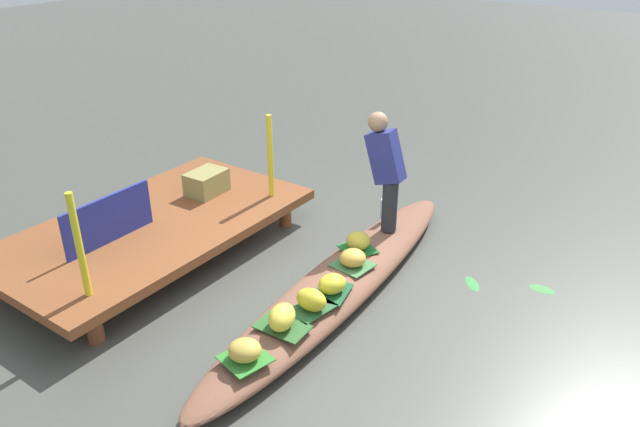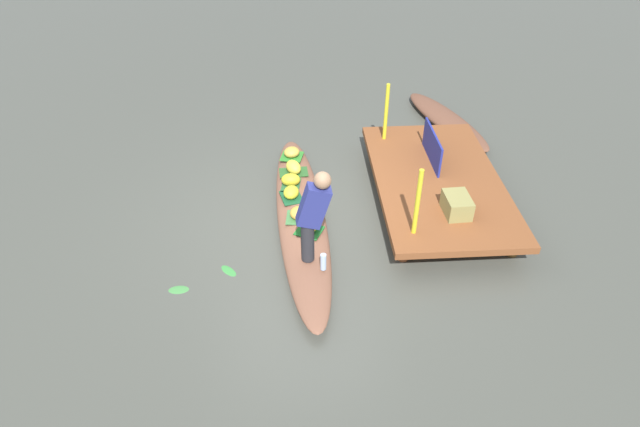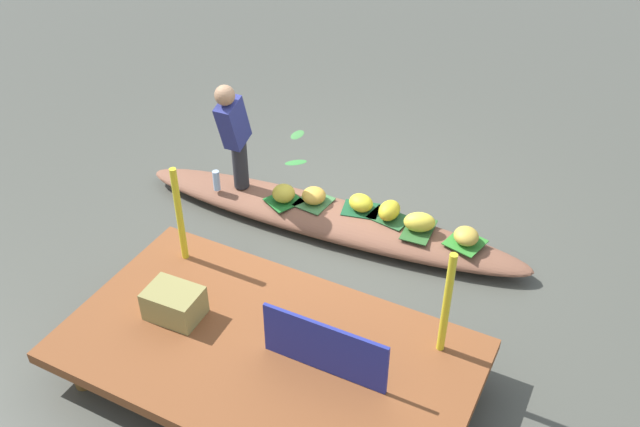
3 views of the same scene
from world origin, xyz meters
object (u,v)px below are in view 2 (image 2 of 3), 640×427
at_px(moored_boat, 447,120).
at_px(banana_bunch_1, 309,225).
at_px(banana_bunch_4, 291,180).
at_px(banana_bunch_5, 291,192).
at_px(produce_crate, 457,205).
at_px(banana_bunch_2, 293,167).
at_px(vendor_boat, 301,217).
at_px(water_bottle, 323,262).
at_px(banana_bunch_0, 299,213).
at_px(banana_bunch_3, 292,152).
at_px(vendor_person, 313,213).
at_px(market_banner, 432,147).

distance_m(moored_boat, banana_bunch_1, 4.15).
relative_size(banana_bunch_4, banana_bunch_5, 1.07).
relative_size(moored_boat, produce_crate, 5.48).
height_order(banana_bunch_1, banana_bunch_2, banana_bunch_2).
relative_size(vendor_boat, banana_bunch_5, 16.19).
bearing_deg(water_bottle, vendor_boat, -169.19).
relative_size(banana_bunch_0, banana_bunch_5, 0.96).
bearing_deg(banana_bunch_3, banana_bunch_0, 2.43).
distance_m(banana_bunch_0, produce_crate, 2.09).
bearing_deg(banana_bunch_2, water_bottle, 8.15).
bearing_deg(banana_bunch_3, banana_bunch_1, 5.73).
xyz_separation_m(vendor_boat, produce_crate, (0.35, 2.04, 0.38)).
height_order(banana_bunch_2, banana_bunch_3, banana_bunch_2).
height_order(banana_bunch_5, vendor_person, vendor_person).
distance_m(banana_bunch_3, banana_bunch_5, 1.11).
distance_m(banana_bunch_4, produce_crate, 2.38).
xyz_separation_m(banana_bunch_2, banana_bunch_3, (-0.46, -0.02, -0.02)).
bearing_deg(banana_bunch_0, vendor_boat, 170.23).
bearing_deg(banana_bunch_4, water_bottle, 11.08).
distance_m(banana_bunch_2, produce_crate, 2.50).
bearing_deg(banana_bunch_4, market_banner, 99.47).
height_order(vendor_person, market_banner, vendor_person).
bearing_deg(banana_bunch_5, produce_crate, 72.88).
height_order(banana_bunch_3, banana_bunch_4, banana_bunch_4).
height_order(vendor_boat, vendor_person, vendor_person).
bearing_deg(moored_boat, banana_bunch_3, -84.59).
height_order(banana_bunch_0, market_banner, market_banner).
bearing_deg(vendor_boat, banana_bunch_1, 8.42).
height_order(vendor_person, water_bottle, vendor_person).
height_order(banana_bunch_1, produce_crate, produce_crate).
bearing_deg(banana_bunch_4, banana_bunch_5, 0.09).
bearing_deg(banana_bunch_4, banana_bunch_1, 11.50).
bearing_deg(banana_bunch_1, banana_bunch_0, -157.10).
distance_m(vendor_person, produce_crate, 2.07).
distance_m(banana_bunch_5, water_bottle, 1.54).
distance_m(banana_bunch_0, vendor_person, 1.04).
distance_m(moored_boat, banana_bunch_3, 3.13).
bearing_deg(vendor_boat, vendor_person, 4.00).
height_order(banana_bunch_0, water_bottle, water_bottle).
relative_size(banana_bunch_2, banana_bunch_5, 1.18).
bearing_deg(vendor_boat, banana_bunch_2, -178.17).
distance_m(banana_bunch_1, market_banner, 2.41).
bearing_deg(banana_bunch_2, market_banner, 90.60).
bearing_deg(market_banner, vendor_person, -44.42).
bearing_deg(vendor_person, water_bottle, 27.99).
bearing_deg(banana_bunch_5, water_bottle, 13.26).
bearing_deg(vendor_person, banana_bunch_3, -174.84).
bearing_deg(water_bottle, market_banner, 140.58).
xyz_separation_m(banana_bunch_3, market_banner, (0.44, 2.10, 0.28)).
distance_m(water_bottle, market_banner, 2.81).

